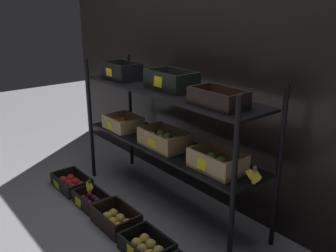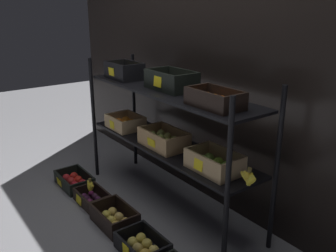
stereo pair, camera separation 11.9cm
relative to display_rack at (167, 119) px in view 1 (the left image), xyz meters
The scene contains 8 objects.
ground_plane 0.74m from the display_rack, 130.38° to the left, with size 10.00×10.00×0.00m, color gray.
storefront_wall 0.50m from the display_rack, 91.94° to the left, with size 4.08×0.12×1.99m, color black.
display_rack is the anchor object (origin of this frame).
crate_ground_apple_red 1.14m from the display_rack, 149.15° to the right, with size 0.38×0.24×0.11m.
crate_ground_plum 0.93m from the display_rack, 130.84° to the right, with size 0.30×0.21×0.10m.
crate_ground_apple_gold 0.83m from the display_rack, 92.70° to the right, with size 0.36×0.23×0.13m.
crate_ground_right_apple_gold 0.92m from the display_rack, 52.15° to the right, with size 0.34×0.25×0.11m.
banana_bunch_loose 0.85m from the display_rack, 131.20° to the right, with size 0.14×0.05×0.11m.
Camera 1 is at (2.00, -1.64, 1.54)m, focal length 38.80 mm.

